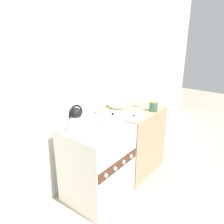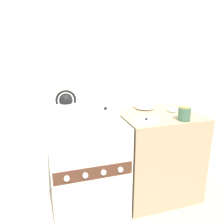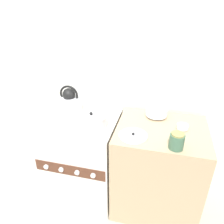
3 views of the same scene
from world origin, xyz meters
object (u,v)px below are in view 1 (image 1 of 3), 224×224
Objects in this scene: stove at (97,163)px; small_ceramic_bowl at (137,104)px; kettle at (76,120)px; enamel_bowl at (117,104)px; loose_pot_lid at (134,117)px; cooking_pot at (113,120)px; storage_jar at (153,106)px.

stove is 9.12× the size of small_ceramic_bowl.
enamel_bowl is (0.82, 0.09, -0.05)m from kettle.
cooking_pot is at bearing 173.70° from loose_pot_lid.
stove is at bearing 164.92° from storage_jar.
kettle is at bearing 175.62° from small_ceramic_bowl.
storage_jar is at bearing -69.08° from enamel_bowl.
cooking_pot reaches higher than small_ceramic_bowl.
stove is 0.58m from kettle.
cooking_pot is 1.30× the size of enamel_bowl.
stove is at bearing -161.18° from enamel_bowl.
cooking_pot is at bearing 170.27° from storage_jar.
cooking_pot reaches higher than enamel_bowl.
kettle is at bearing 159.97° from storage_jar.
kettle is at bearing 137.81° from stove.
storage_jar is at bearing -9.73° from cooking_pot.
storage_jar is (0.85, -0.23, 0.51)m from stove.
small_ceramic_bowl reaches higher than stove.
loose_pot_lid is at bearing -6.30° from cooking_pot.
small_ceramic_bowl is (0.91, 0.05, 0.47)m from stove.
stove is 1.02m from storage_jar.
kettle reaches higher than enamel_bowl.
loose_pot_lid is at bearing 166.57° from storage_jar.
storage_jar is at bearing -101.10° from small_ceramic_bowl.
kettle is 1.04× the size of cooking_pot.
kettle reaches higher than stove.
cooking_pot reaches higher than stove.
stove is at bearing 144.27° from cooking_pot.
storage_jar is at bearing -13.43° from loose_pot_lid.
stove is 1.02m from small_ceramic_bowl.
small_ceramic_bowl is at bearing 78.90° from storage_jar.
cooking_pot is 0.37m from loose_pot_lid.
cooking_pot is 2.67× the size of small_ceramic_bowl.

